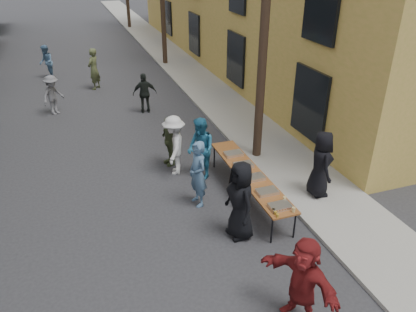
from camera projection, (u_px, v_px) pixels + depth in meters
ground at (141, 244)px, 9.20m from camera, size 120.00×120.00×0.00m
sidewalk at (177, 63)px, 23.18m from camera, size 2.20×60.00×0.10m
utility_pole_near at (266, 9)px, 10.88m from camera, size 0.26×0.26×9.00m
serving_table at (250, 174)px, 10.57m from camera, size 0.70×4.00×0.75m
catering_tray_sausage at (280, 206)px, 9.16m from camera, size 0.50×0.33×0.08m
catering_tray_foil_b at (267, 192)px, 9.70m from camera, size 0.50×0.33×0.08m
catering_tray_buns at (255, 177)px, 10.28m from camera, size 0.50×0.33×0.08m
catering_tray_foil_d at (243, 165)px, 10.87m from camera, size 0.50×0.33×0.08m
catering_tray_buns_end at (233, 154)px, 11.46m from camera, size 0.50×0.33×0.08m
condiment_jar_a at (278, 215)px, 8.84m from camera, size 0.07×0.07×0.08m
condiment_jar_b at (276, 213)px, 8.92m from camera, size 0.07×0.07×0.08m
condiment_jar_c at (273, 210)px, 9.01m from camera, size 0.07×0.07×0.08m
cup_stack at (294, 210)px, 9.00m from camera, size 0.08×0.08×0.12m
guest_front_a at (240, 201)px, 9.07m from camera, size 0.69×0.98×1.90m
guest_front_b at (198, 174)px, 10.24m from camera, size 0.51×0.70×1.78m
guest_front_c at (201, 149)px, 11.47m from camera, size 0.84×0.99×1.81m
guest_front_d at (174, 145)px, 11.70m from camera, size 1.03×1.31×1.79m
guest_front_e at (170, 141)px, 12.22m from camera, size 0.54×0.97×1.56m
guest_queue_back at (303, 280)px, 7.02m from camera, size 1.10×1.69×1.74m
server at (321, 164)px, 10.48m from camera, size 0.74×0.98×1.80m
passerby_left at (53, 95)px, 15.93m from camera, size 1.13×1.14×1.58m
passerby_mid at (145, 93)px, 16.07m from camera, size 0.98×0.49×1.61m
passerby_right at (94, 69)px, 18.68m from camera, size 0.77×0.82×1.89m
passerby_far at (46, 62)px, 20.23m from camera, size 0.74×0.89×1.66m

